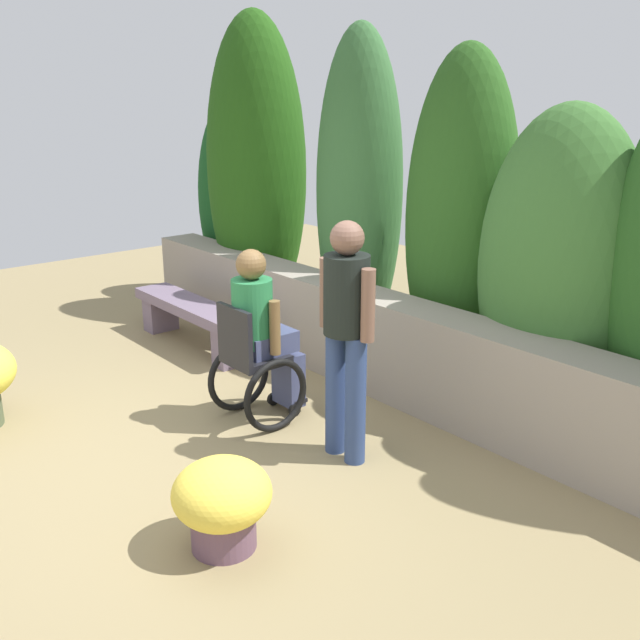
% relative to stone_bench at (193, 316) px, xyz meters
% --- Properties ---
extents(ground_plane, '(12.74, 12.74, 0.00)m').
position_rel_stone_bench_xyz_m(ground_plane, '(1.89, -1.33, -0.31)').
color(ground_plane, '#907E56').
extents(stone_retaining_wall, '(6.62, 0.41, 0.80)m').
position_rel_stone_bench_xyz_m(stone_retaining_wall, '(1.89, 0.67, 0.10)').
color(stone_retaining_wall, gray).
rests_on(stone_retaining_wall, ground).
extents(hedge_backdrop, '(7.20, 1.07, 3.18)m').
position_rel_stone_bench_xyz_m(hedge_backdrop, '(1.98, 1.27, 1.09)').
color(hedge_backdrop, '#14471B').
rests_on(hedge_backdrop, ground).
extents(stone_bench, '(1.69, 0.36, 0.45)m').
position_rel_stone_bench_xyz_m(stone_bench, '(0.00, 0.00, 0.00)').
color(stone_bench, slate).
rests_on(stone_bench, ground).
extents(person_in_wheelchair, '(0.53, 0.66, 1.33)m').
position_rel_stone_bench_xyz_m(person_in_wheelchair, '(1.75, -0.45, 0.32)').
color(person_in_wheelchair, black).
rests_on(person_in_wheelchair, ground).
extents(person_standing_companion, '(0.49, 0.30, 1.63)m').
position_rel_stone_bench_xyz_m(person_standing_companion, '(2.61, -0.36, 0.64)').
color(person_standing_companion, navy).
rests_on(person_standing_companion, ground).
extents(flower_pot_terracotta_by_wall, '(0.55, 0.55, 0.52)m').
position_rel_stone_bench_xyz_m(flower_pot_terracotta_by_wall, '(2.95, -1.56, -0.02)').
color(flower_pot_terracotta_by_wall, '#634659').
rests_on(flower_pot_terracotta_by_wall, ground).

